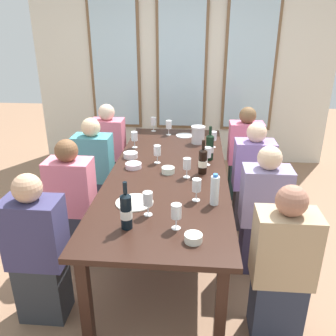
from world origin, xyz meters
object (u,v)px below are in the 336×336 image
(white_plate_1, at_px, (135,202))
(tasting_bowl_0, at_px, (131,155))
(wine_glass_4, at_px, (169,125))
(tasting_bowl_2, at_px, (133,166))
(water_bottle, at_px, (215,190))
(wine_glass_6, at_px, (153,121))
(wine_glass_5, at_px, (187,165))
(seated_person_4, at_px, (73,204))
(wine_bottle_1, at_px, (126,211))
(seated_person_1, at_px, (244,156))
(wine_glass_0, at_px, (134,137))
(white_plate_0, at_px, (185,136))
(seated_person_3, at_px, (252,180))
(seated_person_0, at_px, (109,152))
(seated_person_7, at_px, (281,269))
(wine_bottle_2, at_px, (210,147))
(tasting_bowl_1, at_px, (169,170))
(wine_bottle_0, at_px, (203,161))
(wine_glass_3, at_px, (157,151))
(wine_glass_7, at_px, (213,137))
(dining_table, at_px, (169,177))
(metal_pitcher, at_px, (198,135))
(wine_glass_8, at_px, (197,186))
(wine_glass_2, at_px, (176,212))
(tasting_bowl_3, at_px, (193,238))
(seated_person_5, at_px, (263,214))
(seated_person_6, at_px, (38,253))

(white_plate_1, distance_m, tasting_bowl_0, 0.95)
(wine_glass_4, bearing_deg, tasting_bowl_2, -102.72)
(water_bottle, distance_m, wine_glass_6, 1.95)
(wine_glass_5, xyz_separation_m, seated_person_4, (-0.97, -0.17, -0.33))
(wine_bottle_1, height_order, seated_person_1, seated_person_1)
(wine_glass_0, bearing_deg, seated_person_1, 18.46)
(white_plate_0, relative_size, seated_person_3, 0.18)
(wine_glass_0, relative_size, seated_person_0, 0.16)
(tasting_bowl_2, xyz_separation_m, seated_person_7, (1.13, -1.08, -0.24))
(wine_bottle_2, bearing_deg, wine_glass_6, 125.68)
(tasting_bowl_1, bearing_deg, wine_bottle_0, 3.75)
(water_bottle, height_order, wine_glass_3, water_bottle)
(white_plate_0, relative_size, wine_glass_7, 1.16)
(dining_table, bearing_deg, white_plate_1, -107.47)
(metal_pitcher, xyz_separation_m, wine_bottle_1, (-0.45, -1.78, 0.03))
(wine_glass_0, bearing_deg, metal_pitcher, 17.13)
(wine_glass_4, bearing_deg, seated_person_4, -117.20)
(wine_glass_0, bearing_deg, wine_glass_8, -60.03)
(metal_pitcher, height_order, wine_glass_3, metal_pitcher)
(wine_glass_3, height_order, wine_glass_4, same)
(wine_glass_2, bearing_deg, tasting_bowl_3, -50.99)
(tasting_bowl_2, height_order, wine_glass_3, wine_glass_3)
(wine_bottle_0, distance_m, tasting_bowl_1, 0.31)
(metal_pitcher, height_order, wine_glass_7, metal_pitcher)
(tasting_bowl_3, distance_m, seated_person_1, 2.19)
(dining_table, height_order, wine_glass_0, wine_glass_0)
(tasting_bowl_2, bearing_deg, wine_glass_4, 77.28)
(seated_person_5, bearing_deg, tasting_bowl_3, -126.66)
(wine_glass_3, distance_m, wine_glass_6, 1.06)
(wine_glass_3, bearing_deg, seated_person_0, 129.34)
(tasting_bowl_1, bearing_deg, wine_glass_4, 94.70)
(seated_person_3, height_order, seated_person_6, same)
(metal_pitcher, height_order, seated_person_6, seated_person_6)
(wine_glass_5, bearing_deg, wine_bottle_0, 36.27)
(white_plate_0, xyz_separation_m, white_plate_1, (-0.30, -1.69, 0.00))
(seated_person_1, height_order, seated_person_4, same)
(metal_pitcher, bearing_deg, wine_bottle_1, -104.12)
(white_plate_1, distance_m, seated_person_3, 1.42)
(white_plate_0, distance_m, seated_person_6, 2.26)
(wine_bottle_2, distance_m, wine_glass_5, 0.49)
(seated_person_4, bearing_deg, wine_glass_8, -13.14)
(water_bottle, distance_m, seated_person_3, 1.08)
(metal_pitcher, bearing_deg, wine_bottle_0, -86.90)
(white_plate_1, height_order, wine_bottle_1, wine_bottle_1)
(water_bottle, distance_m, seated_person_6, 1.30)
(seated_person_5, xyz_separation_m, seated_person_7, (0.00, -0.70, 0.00))
(dining_table, xyz_separation_m, seated_person_7, (0.81, -1.04, -0.15))
(wine_glass_0, height_order, wine_glass_8, same)
(wine_glass_6, bearing_deg, white_plate_1, -87.32)
(dining_table, height_order, tasting_bowl_1, tasting_bowl_1)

